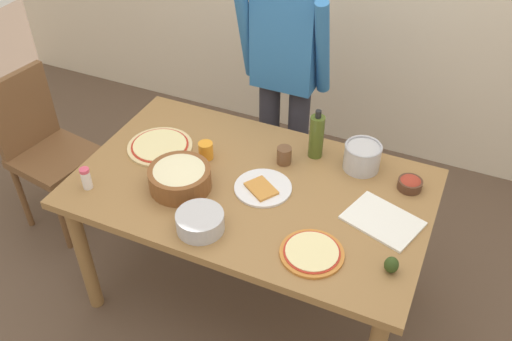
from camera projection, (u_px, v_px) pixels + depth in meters
The scene contains 17 objects.
ground at pixel (252, 292), 3.00m from camera, with size 8.00×8.00×0.00m, color brown.
dining_table at pixel (252, 200), 2.57m from camera, with size 1.60×0.96×0.76m.
person_cook at pixel (286, 69), 2.98m from camera, with size 0.49×0.25×1.62m.
chair_wooden_left at pixel (43, 144), 3.12m from camera, with size 0.46×0.46×0.95m.
pizza_raw_on_board at pixel (160, 146), 2.73m from camera, with size 0.32×0.32×0.02m.
pizza_cooked_on_tray at pixel (312, 253), 2.19m from camera, with size 0.26×0.26×0.02m.
plate_with_slice at pixel (263, 188), 2.49m from camera, with size 0.26×0.26×0.02m.
popcorn_bowl at pixel (180, 176), 2.47m from camera, with size 0.28×0.28×0.11m.
mixing_bowl_steel at pixel (200, 222), 2.28m from camera, with size 0.20×0.20×0.08m.
small_sauce_bowl at pixel (410, 183), 2.48m from camera, with size 0.11×0.11×0.06m.
olive_oil_bottle at pixel (316, 136), 2.62m from camera, with size 0.07×0.07×0.26m.
steel_pot at pixel (362, 156), 2.57m from camera, with size 0.17×0.17×0.13m.
cup_orange at pixel (206, 150), 2.65m from camera, with size 0.07×0.07×0.09m, color orange.
cup_small_brown at pixel (284, 155), 2.62m from camera, with size 0.07×0.07×0.09m, color brown.
salt_shaker at pixel (86, 178), 2.47m from camera, with size 0.04×0.04×0.11m.
cutting_board_white at pixel (383, 220), 2.33m from camera, with size 0.30×0.22×0.01m, color white.
avocado at pixel (391, 265), 2.11m from camera, with size 0.06×0.06×0.07m, color #2D4219.
Camera 1 is at (0.80, -1.73, 2.41)m, focal length 38.99 mm.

